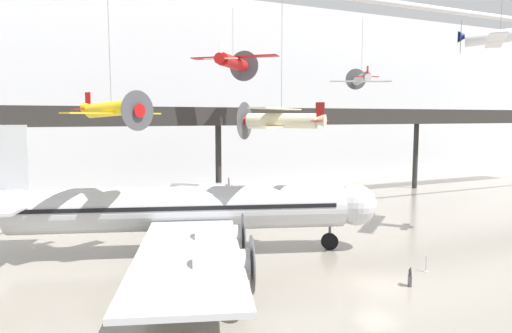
{
  "coord_description": "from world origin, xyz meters",
  "views": [
    {
      "loc": [
        -18.33,
        -21.57,
        10.28
      ],
      "look_at": [
        -4.34,
        8.45,
        6.68
      ],
      "focal_mm": 32.0,
      "sensor_mm": 36.0,
      "label": 1
    }
  ],
  "objects": [
    {
      "name": "suspended_plane_cream_biplane",
      "position": [
        -2.05,
        8.89,
        10.06
      ],
      "size": [
        6.99,
        6.91,
        12.1
      ],
      "rotation": [
        0.0,
        0.0,
        2.31
      ],
      "color": "beige"
    },
    {
      "name": "info_sign_pedestal",
      "position": [
        1.54,
        -1.18,
        0.46
      ],
      "size": [
        0.44,
        0.68,
        1.24
      ],
      "rotation": [
        0.0,
        0.0,
        -0.55
      ],
      "color": "#4C4C51",
      "rests_on": "ground"
    },
    {
      "name": "suspended_plane_white_twin",
      "position": [
        16.26,
        4.86,
        16.89
      ],
      "size": [
        6.91,
        6.73,
        5.21
      ],
      "rotation": [
        0.0,
        0.0,
        2.28
      ],
      "color": "silver"
    },
    {
      "name": "hangar_back_wall",
      "position": [
        0.0,
        38.94,
        13.18
      ],
      "size": [
        140.0,
        3.0,
        26.36
      ],
      "color": "silver",
      "rests_on": "ground"
    },
    {
      "name": "stanchion_barrier",
      "position": [
        4.45,
        0.38,
        0.33
      ],
      "size": [
        0.36,
        0.36,
        1.08
      ],
      "color": "#B2B5BA",
      "rests_on": "ground"
    },
    {
      "name": "suspended_plane_yellow_lowwing",
      "position": [
        -14.05,
        10.91,
        10.82
      ],
      "size": [
        6.99,
        6.25,
        11.28
      ],
      "rotation": [
        0.0,
        0.0,
        5.22
      ],
      "color": "yellow"
    },
    {
      "name": "mezzanine_walkway",
      "position": [
        0.0,
        27.12,
        9.64
      ],
      "size": [
        110.0,
        3.2,
        11.35
      ],
      "color": "#2D2B28",
      "rests_on": "ground"
    },
    {
      "name": "airliner_silver_main",
      "position": [
        -9.37,
        11.04,
        3.43
      ],
      "size": [
        29.62,
        34.52,
        9.74
      ],
      "rotation": [
        0.0,
        0.0,
        -0.33
      ],
      "color": "silver",
      "rests_on": "ground"
    },
    {
      "name": "ground_plane",
      "position": [
        0.0,
        0.0,
        0.0
      ],
      "size": [
        260.0,
        260.0,
        0.0
      ],
      "primitive_type": "plane",
      "color": "gray"
    },
    {
      "name": "suspended_plane_silver_racer",
      "position": [
        12.97,
        18.73,
        14.38
      ],
      "size": [
        6.44,
        5.6,
        7.48
      ],
      "rotation": [
        0.0,
        0.0,
        1.16
      ],
      "color": "silver"
    },
    {
      "name": "suspended_plane_red_highwing",
      "position": [
        -1.01,
        20.96,
        15.7
      ],
      "size": [
        7.63,
        7.54,
        6.82
      ],
      "rotation": [
        0.0,
        0.0,
        0.83
      ],
      "color": "red"
    }
  ]
}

